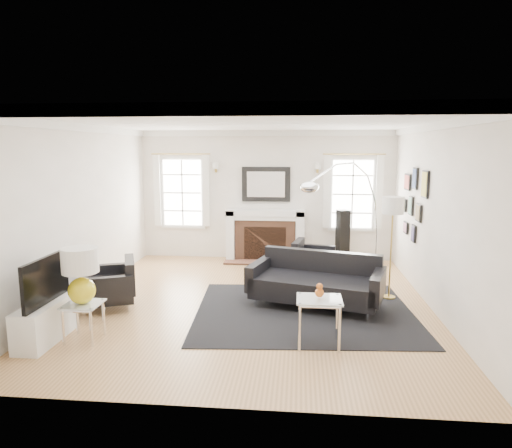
# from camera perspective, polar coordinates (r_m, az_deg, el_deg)

# --- Properties ---
(floor) EXTENTS (6.00, 6.00, 0.00)m
(floor) POSITION_cam_1_polar(r_m,az_deg,el_deg) (7.34, -0.50, -9.77)
(floor) COLOR #9D6F42
(floor) RESTS_ON ground
(back_wall) EXTENTS (5.50, 0.04, 2.80)m
(back_wall) POSITION_cam_1_polar(r_m,az_deg,el_deg) (9.98, 1.27, 3.58)
(back_wall) COLOR beige
(back_wall) RESTS_ON floor
(front_wall) EXTENTS (5.50, 0.04, 2.80)m
(front_wall) POSITION_cam_1_polar(r_m,az_deg,el_deg) (4.09, -4.88, -4.93)
(front_wall) COLOR beige
(front_wall) RESTS_ON floor
(left_wall) EXTENTS (0.04, 6.00, 2.80)m
(left_wall) POSITION_cam_1_polar(r_m,az_deg,el_deg) (7.79, -21.08, 1.31)
(left_wall) COLOR beige
(left_wall) RESTS_ON floor
(right_wall) EXTENTS (0.04, 6.00, 2.80)m
(right_wall) POSITION_cam_1_polar(r_m,az_deg,el_deg) (7.26, 21.62, 0.73)
(right_wall) COLOR beige
(right_wall) RESTS_ON floor
(ceiling) EXTENTS (5.50, 6.00, 0.02)m
(ceiling) POSITION_cam_1_polar(r_m,az_deg,el_deg) (6.95, -0.53, 12.61)
(ceiling) COLOR white
(ceiling) RESTS_ON back_wall
(crown_molding) EXTENTS (5.50, 6.00, 0.12)m
(crown_molding) POSITION_cam_1_polar(r_m,az_deg,el_deg) (6.94, -0.53, 12.12)
(crown_molding) COLOR white
(crown_molding) RESTS_ON back_wall
(fireplace) EXTENTS (1.70, 0.69, 1.11)m
(fireplace) POSITION_cam_1_polar(r_m,az_deg,el_deg) (9.89, 1.17, -1.49)
(fireplace) COLOR white
(fireplace) RESTS_ON floor
(mantel_mirror) EXTENTS (1.05, 0.07, 0.75)m
(mantel_mirror) POSITION_cam_1_polar(r_m,az_deg,el_deg) (9.91, 1.26, 4.99)
(mantel_mirror) COLOR black
(mantel_mirror) RESTS_ON back_wall
(window_left) EXTENTS (1.24, 0.15, 1.62)m
(window_left) POSITION_cam_1_polar(r_m,az_deg,el_deg) (10.22, -9.17, 3.93)
(window_left) COLOR white
(window_left) RESTS_ON back_wall
(window_right) EXTENTS (1.24, 0.15, 1.62)m
(window_right) POSITION_cam_1_polar(r_m,az_deg,el_deg) (9.96, 11.96, 3.70)
(window_right) COLOR white
(window_right) RESTS_ON back_wall
(gallery_wall) EXTENTS (0.04, 1.73, 1.29)m
(gallery_wall) POSITION_cam_1_polar(r_m,az_deg,el_deg) (8.48, 19.06, 2.94)
(gallery_wall) COLOR black
(gallery_wall) RESTS_ON right_wall
(tv_unit) EXTENTS (0.35, 1.00, 1.09)m
(tv_unit) POSITION_cam_1_polar(r_m,az_deg,el_deg) (6.43, -24.83, -10.39)
(tv_unit) COLOR white
(tv_unit) RESTS_ON floor
(area_rug) EXTENTS (3.37, 2.87, 0.01)m
(area_rug) POSITION_cam_1_polar(r_m,az_deg,el_deg) (6.98, 6.03, -10.81)
(area_rug) COLOR black
(area_rug) RESTS_ON floor
(sofa) EXTENTS (2.18, 1.43, 0.66)m
(sofa) POSITION_cam_1_polar(r_m,az_deg,el_deg) (7.20, 7.60, -7.25)
(sofa) COLOR black
(sofa) RESTS_ON floor
(armchair_left) EXTENTS (1.06, 1.12, 0.61)m
(armchair_left) POSITION_cam_1_polar(r_m,az_deg,el_deg) (7.41, -17.69, -7.31)
(armchair_left) COLOR black
(armchair_left) RESTS_ON floor
(armchair_right) EXTENTS (0.87, 0.94, 0.55)m
(armchair_right) POSITION_cam_1_polar(r_m,az_deg,el_deg) (8.86, 6.94, -4.41)
(armchair_right) COLOR black
(armchair_right) RESTS_ON floor
(coffee_table) EXTENTS (0.79, 0.79, 0.35)m
(coffee_table) POSITION_cam_1_polar(r_m,az_deg,el_deg) (7.49, 5.01, -6.86)
(coffee_table) COLOR silver
(coffee_table) RESTS_ON floor
(side_table_left) EXTENTS (0.44, 0.44, 0.49)m
(side_table_left) POSITION_cam_1_polar(r_m,az_deg,el_deg) (6.25, -20.79, -10.15)
(side_table_left) COLOR silver
(side_table_left) RESTS_ON floor
(nesting_table) EXTENTS (0.55, 0.46, 0.60)m
(nesting_table) POSITION_cam_1_polar(r_m,az_deg,el_deg) (5.72, 7.89, -10.38)
(nesting_table) COLOR silver
(nesting_table) RESTS_ON floor
(gourd_lamp) EXTENTS (0.45, 0.45, 0.72)m
(gourd_lamp) POSITION_cam_1_polar(r_m,az_deg,el_deg) (6.10, -21.07, -5.59)
(gourd_lamp) COLOR yellow
(gourd_lamp) RESTS_ON side_table_left
(orange_vase) EXTENTS (0.11, 0.11, 0.18)m
(orange_vase) POSITION_cam_1_polar(r_m,az_deg,el_deg) (5.65, 7.94, -8.29)
(orange_vase) COLOR #CF611A
(orange_vase) RESTS_ON nesting_table
(arc_floor_lamp) EXTENTS (1.59, 1.48, 2.26)m
(arc_floor_lamp) POSITION_cam_1_polar(r_m,az_deg,el_deg) (8.23, 11.11, 0.91)
(arc_floor_lamp) COLOR silver
(arc_floor_lamp) RESTS_ON floor
(stick_floor_lamp) EXTENTS (0.34, 0.34, 1.66)m
(stick_floor_lamp) POSITION_cam_1_polar(r_m,az_deg,el_deg) (7.53, 16.74, 1.60)
(stick_floor_lamp) COLOR #B3923E
(stick_floor_lamp) RESTS_ON floor
(speaker_tower) EXTENTS (0.30, 0.30, 1.15)m
(speaker_tower) POSITION_cam_1_polar(r_m,az_deg,el_deg) (9.77, 10.77, -1.62)
(speaker_tower) COLOR black
(speaker_tower) RESTS_ON floor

